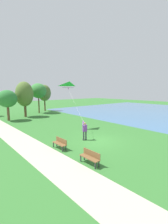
{
  "coord_description": "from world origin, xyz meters",
  "views": [
    {
      "loc": [
        -9.77,
        -9.68,
        4.72
      ],
      "look_at": [
        -0.36,
        1.46,
        2.65
      ],
      "focal_mm": 24.01,
      "sensor_mm": 36.0,
      "label": 1
    }
  ],
  "objects_px": {
    "person_kite_flyer": "(85,129)",
    "tree_lakeside_near": "(7,99)",
    "park_bench_near_walkway": "(90,156)",
    "tree_horizon_far": "(24,94)",
    "tree_treeline_left": "(44,93)",
    "park_bench_far_walkway": "(60,143)",
    "flying_kite": "(70,86)",
    "tree_lakeside_far": "(38,91)"
  },
  "relations": [
    {
      "from": "park_bench_near_walkway",
      "to": "tree_lakeside_far",
      "type": "height_order",
      "value": "tree_lakeside_far"
    },
    {
      "from": "tree_treeline_left",
      "to": "tree_lakeside_near",
      "type": "relative_size",
      "value": 1.26
    },
    {
      "from": "flying_kite",
      "to": "park_bench_near_walkway",
      "type": "height_order",
      "value": "flying_kite"
    },
    {
      "from": "park_bench_near_walkway",
      "to": "tree_lakeside_near",
      "type": "bearing_deg",
      "value": 90.8
    },
    {
      "from": "park_bench_near_walkway",
      "to": "flying_kite",
      "type": "bearing_deg",
      "value": 63.27
    },
    {
      "from": "park_bench_far_walkway",
      "to": "tree_horizon_far",
      "type": "bearing_deg",
      "value": 79.68
    },
    {
      "from": "person_kite_flyer",
      "to": "tree_lakeside_far",
      "type": "relative_size",
      "value": 0.29
    },
    {
      "from": "park_bench_far_walkway",
      "to": "tree_lakeside_near",
      "type": "distance_m",
      "value": 15.73
    },
    {
      "from": "park_bench_far_walkway",
      "to": "tree_horizon_far",
      "type": "relative_size",
      "value": 0.24
    },
    {
      "from": "tree_lakeside_near",
      "to": "park_bench_far_walkway",
      "type": "bearing_deg",
      "value": -89.52
    },
    {
      "from": "flying_kite",
      "to": "park_bench_far_walkway",
      "type": "xyz_separation_m",
      "value": [
        -4.25,
        -4.68,
        -4.79
      ]
    },
    {
      "from": "tree_lakeside_far",
      "to": "tree_horizon_far",
      "type": "relative_size",
      "value": 0.99
    },
    {
      "from": "flying_kite",
      "to": "tree_lakeside_near",
      "type": "distance_m",
      "value": 11.77
    },
    {
      "from": "park_bench_far_walkway",
      "to": "tree_horizon_far",
      "type": "xyz_separation_m",
      "value": [
        3.14,
        17.22,
        3.59
      ]
    },
    {
      "from": "park_bench_far_walkway",
      "to": "tree_lakeside_far",
      "type": "bearing_deg",
      "value": 70.79
    },
    {
      "from": "tree_treeline_left",
      "to": "tree_horizon_far",
      "type": "relative_size",
      "value": 0.96
    },
    {
      "from": "park_bench_near_walkway",
      "to": "tree_treeline_left",
      "type": "height_order",
      "value": "tree_treeline_left"
    },
    {
      "from": "flying_kite",
      "to": "tree_treeline_left",
      "type": "height_order",
      "value": "tree_treeline_left"
    },
    {
      "from": "tree_lakeside_far",
      "to": "person_kite_flyer",
      "type": "bearing_deg",
      "value": -101.62
    },
    {
      "from": "tree_treeline_left",
      "to": "tree_lakeside_far",
      "type": "bearing_deg",
      "value": -136.32
    },
    {
      "from": "park_bench_far_walkway",
      "to": "tree_treeline_left",
      "type": "bearing_deg",
      "value": 67.1
    },
    {
      "from": "tree_lakeside_far",
      "to": "tree_treeline_left",
      "type": "bearing_deg",
      "value": 43.68
    },
    {
      "from": "tree_lakeside_near",
      "to": "tree_treeline_left",
      "type": "bearing_deg",
      "value": 36.4
    },
    {
      "from": "person_kite_flyer",
      "to": "flying_kite",
      "type": "height_order",
      "value": "flying_kite"
    },
    {
      "from": "flying_kite",
      "to": "tree_lakeside_near",
      "type": "relative_size",
      "value": 0.92
    },
    {
      "from": "flying_kite",
      "to": "tree_lakeside_far",
      "type": "bearing_deg",
      "value": 79.84
    },
    {
      "from": "flying_kite",
      "to": "tree_lakeside_far",
      "type": "relative_size",
      "value": 0.71
    },
    {
      "from": "tree_treeline_left",
      "to": "park_bench_near_walkway",
      "type": "bearing_deg",
      "value": -109.82
    },
    {
      "from": "park_bench_near_walkway",
      "to": "tree_horizon_far",
      "type": "bearing_deg",
      "value": 81.76
    },
    {
      "from": "park_bench_near_walkway",
      "to": "tree_treeline_left",
      "type": "relative_size",
      "value": 0.25
    },
    {
      "from": "park_bench_near_walkway",
      "to": "tree_lakeside_near",
      "type": "distance_m",
      "value": 19.18
    },
    {
      "from": "flying_kite",
      "to": "tree_treeline_left",
      "type": "relative_size",
      "value": 0.73
    },
    {
      "from": "park_bench_far_walkway",
      "to": "tree_treeline_left",
      "type": "relative_size",
      "value": 0.25
    },
    {
      "from": "park_bench_near_walkway",
      "to": "tree_lakeside_near",
      "type": "xyz_separation_m",
      "value": [
        -0.26,
        18.95,
        2.94
      ]
    },
    {
      "from": "person_kite_flyer",
      "to": "flying_kite",
      "type": "bearing_deg",
      "value": 73.27
    },
    {
      "from": "person_kite_flyer",
      "to": "tree_lakeside_near",
      "type": "distance_m",
      "value": 15.58
    },
    {
      "from": "tree_lakeside_far",
      "to": "tree_treeline_left",
      "type": "height_order",
      "value": "tree_lakeside_far"
    },
    {
      "from": "person_kite_flyer",
      "to": "park_bench_far_walkway",
      "type": "distance_m",
      "value": 3.03
    },
    {
      "from": "tree_lakeside_far",
      "to": "tree_treeline_left",
      "type": "distance_m",
      "value": 3.5
    },
    {
      "from": "flying_kite",
      "to": "tree_horizon_far",
      "type": "xyz_separation_m",
      "value": [
        -1.12,
        12.53,
        -1.19
      ]
    },
    {
      "from": "park_bench_far_walkway",
      "to": "tree_lakeside_near",
      "type": "height_order",
      "value": "tree_lakeside_near"
    },
    {
      "from": "tree_lakeside_far",
      "to": "park_bench_near_walkway",
      "type": "bearing_deg",
      "value": -106.24
    }
  ]
}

